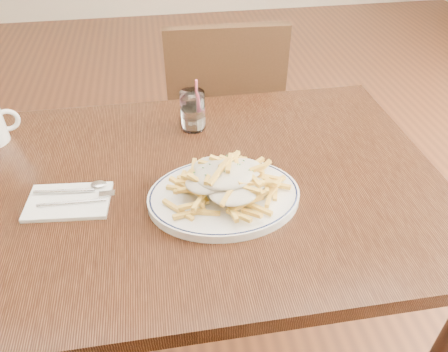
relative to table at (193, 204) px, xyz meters
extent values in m
plane|color=black|center=(0.00, 0.00, -0.67)|extent=(7.00, 7.00, 0.00)
cube|color=black|center=(0.00, 0.00, 0.06)|extent=(1.20, 0.80, 0.04)
cylinder|color=black|center=(-0.55, 0.35, -0.32)|extent=(0.05, 0.05, 0.71)
cylinder|color=black|center=(0.55, 0.35, -0.32)|extent=(0.05, 0.05, 0.71)
cube|color=black|center=(0.19, 0.76, -0.24)|extent=(0.44, 0.44, 0.04)
cube|color=black|center=(0.18, 0.57, 0.01)|extent=(0.42, 0.06, 0.46)
cylinder|color=black|center=(0.38, 0.93, -0.47)|extent=(0.04, 0.04, 0.41)
cylinder|color=black|center=(0.02, 0.95, -0.47)|extent=(0.04, 0.04, 0.41)
cylinder|color=black|center=(0.36, 0.57, -0.47)|extent=(0.04, 0.04, 0.41)
cylinder|color=black|center=(0.00, 0.59, -0.47)|extent=(0.04, 0.04, 0.41)
torus|color=black|center=(0.06, -0.08, 0.10)|extent=(0.32, 0.32, 0.01)
ellipsoid|color=beige|center=(0.06, -0.08, 0.16)|extent=(0.21, 0.17, 0.03)
cube|color=white|center=(-0.28, -0.04, 0.08)|extent=(0.19, 0.13, 0.01)
cylinder|color=white|center=(0.03, 0.23, 0.13)|extent=(0.07, 0.07, 0.11)
cylinder|color=white|center=(0.03, 0.23, 0.11)|extent=(0.06, 0.06, 0.06)
cylinder|color=#FE6082|center=(0.04, 0.24, 0.15)|extent=(0.01, 0.04, 0.14)
torus|color=white|center=(-0.46, 0.27, 0.13)|extent=(0.07, 0.03, 0.06)
camera|label=1|loc=(-0.05, -0.81, 0.73)|focal=35.00mm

